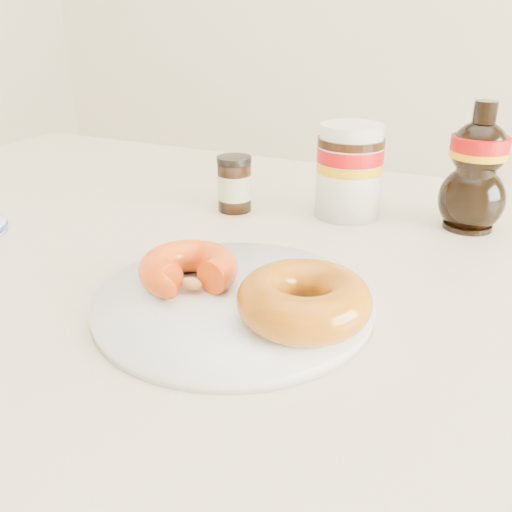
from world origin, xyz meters
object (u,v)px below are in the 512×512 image
at_px(dining_table, 234,321).
at_px(plate, 233,302).
at_px(nutella_jar, 349,167).
at_px(syrup_bottle, 476,167).
at_px(dark_jar, 234,184).
at_px(donut_whole, 304,300).
at_px(donut_bitten, 188,269).

distance_m(dining_table, plate, 0.15).
relative_size(nutella_jar, syrup_bottle, 0.77).
distance_m(dining_table, dark_jar, 0.21).
height_order(donut_whole, nutella_jar, nutella_jar).
relative_size(dining_table, donut_bitten, 14.38).
relative_size(plate, nutella_jar, 2.13).
xyz_separation_m(plate, donut_bitten, (-0.05, 0.00, 0.02)).
distance_m(dining_table, nutella_jar, 0.26).
xyz_separation_m(donut_whole, nutella_jar, (-0.06, 0.32, 0.03)).
bearing_deg(plate, dining_table, 117.87).
bearing_deg(donut_bitten, donut_whole, 3.98).
height_order(donut_whole, dark_jar, dark_jar).
distance_m(nutella_jar, syrup_bottle, 0.16).
xyz_separation_m(donut_bitten, nutella_jar, (0.07, 0.30, 0.04)).
xyz_separation_m(nutella_jar, dark_jar, (-0.15, -0.05, -0.03)).
relative_size(dining_table, syrup_bottle, 8.62).
bearing_deg(dark_jar, donut_bitten, -72.22).
relative_size(donut_bitten, syrup_bottle, 0.60).
distance_m(plate, syrup_bottle, 0.38).
height_order(plate, nutella_jar, nutella_jar).
xyz_separation_m(plate, dark_jar, (-0.13, 0.25, 0.03)).
xyz_separation_m(donut_bitten, dark_jar, (-0.08, 0.25, 0.01)).
distance_m(syrup_bottle, dark_jar, 0.32).
xyz_separation_m(nutella_jar, syrup_bottle, (0.16, 0.02, 0.01)).
bearing_deg(donut_bitten, nutella_jar, 88.91).
distance_m(donut_whole, syrup_bottle, 0.36).
bearing_deg(dark_jar, nutella_jar, 17.83).
bearing_deg(dark_jar, syrup_bottle, 12.64).
relative_size(donut_bitten, nutella_jar, 0.78).
bearing_deg(plate, syrup_bottle, 61.62).
relative_size(nutella_jar, dark_jar, 1.63).
bearing_deg(nutella_jar, donut_bitten, -102.90).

